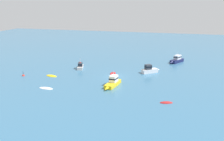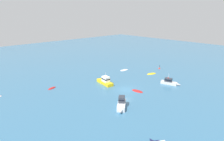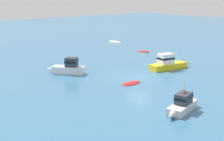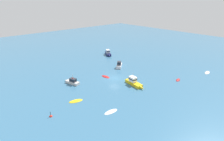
{
  "view_description": "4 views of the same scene",
  "coord_description": "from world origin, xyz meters",
  "px_view_note": "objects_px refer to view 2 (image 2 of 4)",
  "views": [
    {
      "loc": [
        -13.0,
        50.68,
        15.83
      ],
      "look_at": [
        1.12,
        -1.38,
        0.95
      ],
      "focal_mm": 40.85,
      "sensor_mm": 36.0,
      "label": 1
    },
    {
      "loc": [
        -29.26,
        -26.66,
        16.17
      ],
      "look_at": [
        0.95,
        5.54,
        2.98
      ],
      "focal_mm": 31.21,
      "sensor_mm": 36.0,
      "label": 2
    },
    {
      "loc": [
        26.37,
        -25.29,
        9.63
      ],
      "look_at": [
        -1.85,
        -2.38,
        0.88
      ],
      "focal_mm": 54.08,
      "sensor_mm": 36.0,
      "label": 3
    },
    {
      "loc": [
        28.74,
        31.28,
        19.53
      ],
      "look_at": [
        0.68,
        -0.16,
        2.33
      ],
      "focal_mm": 28.33,
      "sensor_mm": 36.0,
      "label": 4
    }
  ],
  "objects_px": {
    "tender": "(137,91)",
    "launch_1": "(105,81)",
    "channel_buoy": "(159,69)",
    "skiff": "(124,70)",
    "tender_1": "(151,74)",
    "dinghy": "(52,88)",
    "motor_cruiser": "(169,82)",
    "launch": "(121,104)"
  },
  "relations": [
    {
      "from": "tender_1",
      "to": "launch",
      "type": "distance_m",
      "value": 21.92
    },
    {
      "from": "launch",
      "to": "skiff",
      "type": "bearing_deg",
      "value": -177.59
    },
    {
      "from": "channel_buoy",
      "to": "tender",
      "type": "bearing_deg",
      "value": -159.85
    },
    {
      "from": "motor_cruiser",
      "to": "launch_1",
      "type": "bearing_deg",
      "value": -151.4
    },
    {
      "from": "launch_1",
      "to": "dinghy",
      "type": "bearing_deg",
      "value": 69.04
    },
    {
      "from": "tender_1",
      "to": "launch_1",
      "type": "distance_m",
      "value": 14.82
    },
    {
      "from": "launch_1",
      "to": "launch",
      "type": "bearing_deg",
      "value": 160.81
    },
    {
      "from": "launch",
      "to": "tender_1",
      "type": "bearing_deg",
      "value": 162.21
    },
    {
      "from": "dinghy",
      "to": "channel_buoy",
      "type": "bearing_deg",
      "value": 149.56
    },
    {
      "from": "motor_cruiser",
      "to": "dinghy",
      "type": "relative_size",
      "value": 2.04
    },
    {
      "from": "tender",
      "to": "tender_1",
      "type": "bearing_deg",
      "value": -73.0
    },
    {
      "from": "tender_1",
      "to": "dinghy",
      "type": "xyz_separation_m",
      "value": [
        -24.99,
        8.78,
        0.0
      ]
    },
    {
      "from": "motor_cruiser",
      "to": "channel_buoy",
      "type": "height_order",
      "value": "motor_cruiser"
    },
    {
      "from": "launch_1",
      "to": "channel_buoy",
      "type": "bearing_deg",
      "value": -85.69
    },
    {
      "from": "tender",
      "to": "launch",
      "type": "relative_size",
      "value": 0.65
    },
    {
      "from": "skiff",
      "to": "dinghy",
      "type": "height_order",
      "value": "dinghy"
    },
    {
      "from": "launch",
      "to": "launch_1",
      "type": "distance_m",
      "value": 12.53
    },
    {
      "from": "tender_1",
      "to": "skiff",
      "type": "height_order",
      "value": "tender_1"
    },
    {
      "from": "launch",
      "to": "dinghy",
      "type": "xyz_separation_m",
      "value": [
        -4.68,
        16.98,
        -0.71
      ]
    },
    {
      "from": "tender_1",
      "to": "launch",
      "type": "height_order",
      "value": "launch"
    },
    {
      "from": "tender",
      "to": "skiff",
      "type": "height_order",
      "value": "skiff"
    },
    {
      "from": "launch_1",
      "to": "motor_cruiser",
      "type": "bearing_deg",
      "value": -125.84
    },
    {
      "from": "tender",
      "to": "motor_cruiser",
      "type": "relative_size",
      "value": 0.6
    },
    {
      "from": "tender",
      "to": "skiff",
      "type": "bearing_deg",
      "value": -42.51
    },
    {
      "from": "dinghy",
      "to": "channel_buoy",
      "type": "relative_size",
      "value": 1.79
    },
    {
      "from": "channel_buoy",
      "to": "skiff",
      "type": "bearing_deg",
      "value": 145.49
    },
    {
      "from": "launch",
      "to": "channel_buoy",
      "type": "bearing_deg",
      "value": 160.37
    },
    {
      "from": "tender",
      "to": "launch_1",
      "type": "relative_size",
      "value": 0.45
    },
    {
      "from": "tender",
      "to": "launch",
      "type": "distance_m",
      "value": 8.48
    },
    {
      "from": "tender",
      "to": "launch_1",
      "type": "bearing_deg",
      "value": 8.5
    },
    {
      "from": "tender",
      "to": "channel_buoy",
      "type": "distance_m",
      "value": 19.57
    },
    {
      "from": "skiff",
      "to": "tender_1",
      "type": "bearing_deg",
      "value": -64.45
    },
    {
      "from": "skiff",
      "to": "motor_cruiser",
      "type": "height_order",
      "value": "motor_cruiser"
    },
    {
      "from": "tender",
      "to": "channel_buoy",
      "type": "height_order",
      "value": "channel_buoy"
    },
    {
      "from": "tender",
      "to": "launch_1",
      "type": "xyz_separation_m",
      "value": [
        -2.14,
        8.19,
        0.71
      ]
    },
    {
      "from": "dinghy",
      "to": "launch_1",
      "type": "relative_size",
      "value": 0.37
    },
    {
      "from": "motor_cruiser",
      "to": "launch_1",
      "type": "distance_m",
      "value": 15.19
    },
    {
      "from": "tender",
      "to": "launch_1",
      "type": "height_order",
      "value": "launch_1"
    },
    {
      "from": "motor_cruiser",
      "to": "launch",
      "type": "height_order",
      "value": "motor_cruiser"
    },
    {
      "from": "tender_1",
      "to": "skiff",
      "type": "relative_size",
      "value": 1.05
    },
    {
      "from": "tender_1",
      "to": "dinghy",
      "type": "height_order",
      "value": "dinghy"
    },
    {
      "from": "tender",
      "to": "dinghy",
      "type": "bearing_deg",
      "value": 35.73
    }
  ]
}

